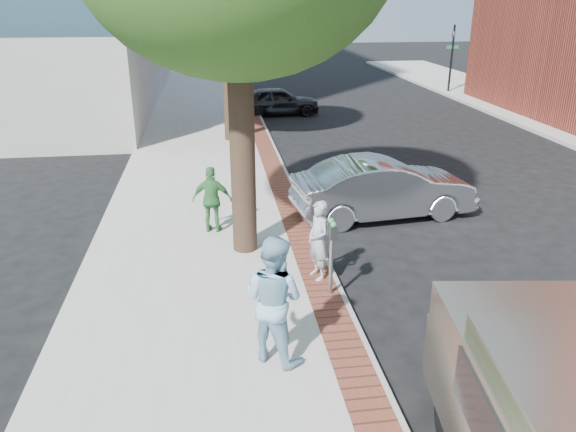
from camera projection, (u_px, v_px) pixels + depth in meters
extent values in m
plane|color=black|center=(284.00, 295.00, 10.64)|extent=(120.00, 120.00, 0.00)
cube|color=#9E9991|center=(204.00, 172.00, 17.80)|extent=(5.00, 60.00, 0.15)
cube|color=brown|center=(273.00, 167.00, 18.05)|extent=(0.60, 60.00, 0.01)
cube|color=gray|center=(284.00, 169.00, 18.12)|extent=(0.10, 60.00, 0.15)
cylinder|color=black|center=(247.00, 63.00, 30.34)|extent=(0.12, 0.12, 3.80)
imported|color=black|center=(247.00, 42.00, 29.94)|extent=(0.18, 0.15, 0.90)
cube|color=#1E7238|center=(247.00, 50.00, 30.08)|extent=(0.70, 0.03, 0.18)
cylinder|color=black|center=(451.00, 60.00, 31.82)|extent=(0.12, 0.12, 3.80)
imported|color=black|center=(453.00, 40.00, 31.42)|extent=(0.18, 0.15, 0.90)
cube|color=#1E7238|center=(453.00, 47.00, 31.57)|extent=(0.70, 0.03, 0.18)
cylinder|color=black|center=(242.00, 150.00, 11.45)|extent=(0.52, 0.52, 4.40)
cylinder|color=black|center=(228.00, 88.00, 20.88)|extent=(0.40, 0.40, 3.85)
cylinder|color=gray|center=(331.00, 266.00, 10.18)|extent=(0.07, 0.07, 1.15)
cube|color=#2D3030|center=(333.00, 233.00, 9.84)|extent=(0.12, 0.14, 0.24)
cube|color=#2D3030|center=(331.00, 229.00, 10.01)|extent=(0.12, 0.14, 0.24)
sphere|color=#3F8C4C|center=(333.00, 225.00, 9.78)|extent=(0.11, 0.11, 0.11)
sphere|color=#3F8C4C|center=(331.00, 221.00, 9.95)|extent=(0.11, 0.11, 0.11)
imported|color=#9D9DA1|center=(318.00, 240.00, 10.71)|extent=(0.53, 0.66, 1.58)
imported|color=#85B5CE|center=(274.00, 299.00, 8.22)|extent=(1.23, 1.20, 2.00)
imported|color=#3B8341|center=(212.00, 200.00, 12.88)|extent=(0.97, 0.55, 1.56)
imported|color=#B0B2B7|center=(383.00, 188.00, 14.18)|extent=(4.74, 2.13, 1.51)
imported|color=black|center=(278.00, 101.00, 26.49)|extent=(3.97, 1.75, 1.33)
cube|color=gray|center=(509.00, 362.00, 7.42)|extent=(2.12, 1.23, 0.87)
cylinder|color=black|center=(451.00, 420.00, 7.02)|extent=(0.33, 0.72, 0.69)
cube|color=black|center=(499.00, 318.00, 7.75)|extent=(1.72, 0.25, 0.43)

